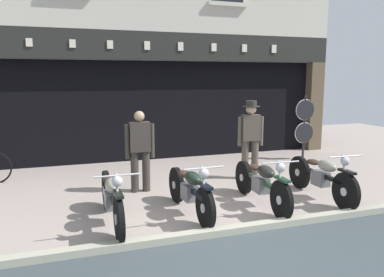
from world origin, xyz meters
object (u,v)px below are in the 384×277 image
(salesman_left, at_px, (140,148))
(advert_board_near, at_px, (42,91))
(shopkeeper_center, at_px, (250,135))
(motorcycle_center, at_px, (261,182))
(tyre_sign_pole, at_px, (304,122))
(motorcycle_center_left, at_px, (190,189))
(motorcycle_center_right, at_px, (321,176))
(motorcycle_left, at_px, (112,197))

(salesman_left, height_order, advert_board_near, advert_board_near)
(salesman_left, bearing_deg, shopkeeper_center, -172.54)
(motorcycle_center, relative_size, tyre_sign_pole, 1.19)
(salesman_left, relative_size, advert_board_near, 1.42)
(motorcycle_center_left, distance_m, tyre_sign_pole, 5.20)
(salesman_left, bearing_deg, tyre_sign_pole, -159.36)
(motorcycle_center_left, xyz_separation_m, motorcycle_center_right, (2.50, -0.01, 0.01))
(motorcycle_center_right, xyz_separation_m, salesman_left, (-2.99, 1.52, 0.43))
(shopkeeper_center, bearing_deg, motorcycle_center_left, 51.95)
(salesman_left, distance_m, tyre_sign_pole, 4.93)
(advert_board_near, bearing_deg, motorcycle_left, -76.96)
(motorcycle_center_left, relative_size, tyre_sign_pole, 1.13)
(motorcycle_center_left, distance_m, motorcycle_center, 1.29)
(motorcycle_center_left, relative_size, motorcycle_center, 0.95)
(motorcycle_center, relative_size, advert_board_near, 1.86)
(motorcycle_center_left, relative_size, motorcycle_center_right, 0.96)
(shopkeeper_center, bearing_deg, motorcycle_center, 79.68)
(motorcycle_center, height_order, motorcycle_center_right, motorcycle_center_right)
(motorcycle_center_left, bearing_deg, shopkeeper_center, -140.89)
(advert_board_near, bearing_deg, salesman_left, -58.49)
(motorcycle_left, height_order, tyre_sign_pole, tyre_sign_pole)
(motorcycle_left, bearing_deg, advert_board_near, -76.78)
(motorcycle_center, height_order, tyre_sign_pole, tyre_sign_pole)
(motorcycle_center_right, relative_size, advert_board_near, 1.84)
(shopkeeper_center, height_order, tyre_sign_pole, tyre_sign_pole)
(motorcycle_left, bearing_deg, motorcycle_center_right, -179.57)
(motorcycle_left, relative_size, salesman_left, 1.33)
(motorcycle_center_left, height_order, motorcycle_center_right, motorcycle_center_right)
(motorcycle_left, bearing_deg, shopkeeper_center, -151.55)
(salesman_left, bearing_deg, advert_board_near, -55.16)
(motorcycle_center, height_order, shopkeeper_center, shopkeeper_center)
(motorcycle_left, relative_size, motorcycle_center_right, 1.02)
(tyre_sign_pole, xyz_separation_m, advert_board_near, (-6.48, 1.42, 0.84))
(motorcycle_left, distance_m, motorcycle_center_left, 1.23)
(motorcycle_left, distance_m, motorcycle_center, 2.52)
(tyre_sign_pole, relative_size, advert_board_near, 1.56)
(motorcycle_center_left, relative_size, salesman_left, 1.24)
(motorcycle_center_left, bearing_deg, salesman_left, -73.87)
(salesman_left, distance_m, advert_board_near, 3.53)
(motorcycle_left, relative_size, shopkeeper_center, 1.22)
(motorcycle_left, xyz_separation_m, advert_board_near, (-1.02, 4.43, 1.42))
(motorcycle_center, relative_size, motorcycle_center_right, 1.01)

